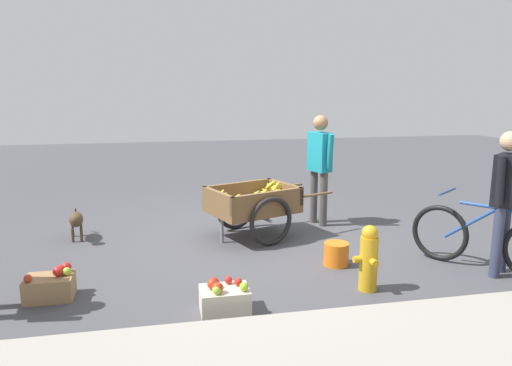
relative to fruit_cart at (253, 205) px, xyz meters
name	(u,v)px	position (x,y,z in m)	size (l,w,h in m)	color
ground_plane	(258,238)	(-0.05, 0.08, -0.44)	(24.00, 24.00, 0.00)	#47474C
fruit_cart	(253,205)	(0.00, 0.00, 0.00)	(1.81, 1.30, 0.72)	brown
vendor_person	(320,160)	(-1.06, -0.41, 0.52)	(0.31, 0.53, 1.60)	#4C4742
bicycle	(485,240)	(-2.24, 1.72, -0.09)	(1.03, 1.37, 0.85)	black
cyclist_person	(505,191)	(-2.33, 1.84, 0.49)	(0.43, 0.38, 1.55)	#333851
dog	(76,220)	(2.32, -0.33, -0.17)	(0.25, 0.67, 0.40)	#4C3823
fire_hydrant	(369,258)	(-0.77, 1.95, -0.10)	(0.25, 0.25, 0.67)	gold
plastic_bucket	(336,254)	(-0.71, 1.24, -0.31)	(0.28, 0.28, 0.26)	orange
apple_crate	(224,298)	(0.69, 2.13, -0.31)	(0.44, 0.32, 0.32)	beige
mixed_fruit_crate	(50,286)	(2.29, 1.52, -0.31)	(0.44, 0.32, 0.32)	#99754C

